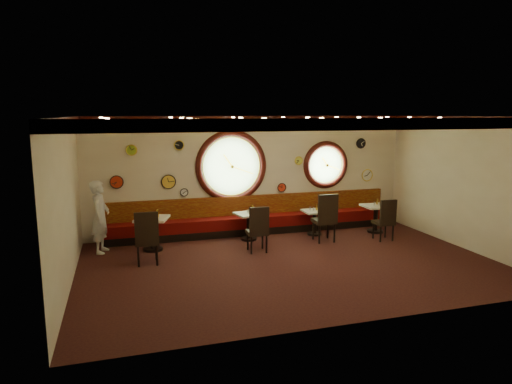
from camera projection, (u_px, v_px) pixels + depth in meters
name	position (u px, v px, depth m)	size (l,w,h in m)	color
floor	(290.00, 264.00, 10.03)	(9.00, 6.00, 0.00)	black
ceiling	(292.00, 117.00, 9.49)	(9.00, 6.00, 0.02)	gold
wall_back	(252.00, 174.00, 12.59)	(9.00, 0.02, 3.20)	beige
wall_front	(362.00, 224.00, 6.93)	(9.00, 0.02, 3.20)	beige
wall_left	(66.00, 204.00, 8.49)	(0.02, 6.00, 3.20)	beige
wall_right	(465.00, 183.00, 11.03)	(0.02, 6.00, 3.20)	beige
molding_back	(253.00, 119.00, 12.29)	(9.00, 0.10, 0.18)	#330C09
molding_front	(365.00, 124.00, 6.72)	(9.00, 0.10, 0.18)	#330C09
molding_left	(63.00, 122.00, 8.25)	(0.10, 6.00, 0.18)	#330C09
molding_right	(468.00, 120.00, 10.76)	(0.10, 6.00, 0.18)	#330C09
banquette_base	(255.00, 230.00, 12.59)	(8.00, 0.55, 0.20)	black
banquette_seat	(255.00, 221.00, 12.54)	(8.00, 0.55, 0.30)	#540707
banquette_back	(253.00, 205.00, 12.68)	(8.00, 0.10, 0.55)	#5F0D07
porthole_left_glass	(231.00, 166.00, 12.38)	(1.66, 1.66, 0.02)	#93C375
porthole_left_frame	(231.00, 166.00, 12.36)	(1.98, 1.98, 0.18)	#330C09
porthole_left_ring	(232.00, 166.00, 12.34)	(1.61, 1.61, 0.03)	yellow
porthole_right_glass	(325.00, 165.00, 13.18)	(1.10, 1.10, 0.02)	#93C375
porthole_right_frame	(326.00, 165.00, 13.16)	(1.38, 1.38, 0.18)	#330C09
porthole_right_ring	(326.00, 165.00, 13.13)	(1.09, 1.09, 0.03)	yellow
wall_clock_0	(184.00, 192.00, 12.09)	(0.20, 0.20, 0.03)	white
wall_clock_1	(179.00, 145.00, 11.85)	(0.24, 0.24, 0.03)	black
wall_clock_2	(361.00, 143.00, 13.35)	(0.28, 0.28, 0.03)	black
wall_clock_3	(367.00, 175.00, 13.58)	(0.34, 0.34, 0.03)	silver
wall_clock_4	(169.00, 182.00, 11.92)	(0.36, 0.36, 0.03)	gold
wall_clock_5	(299.00, 161.00, 12.88)	(0.22, 0.22, 0.03)	#D6DF4A
wall_clock_6	(131.00, 150.00, 11.53)	(0.26, 0.26, 0.03)	#94B424
wall_clock_7	(117.00, 182.00, 11.55)	(0.32, 0.32, 0.03)	red
wall_clock_8	(282.00, 188.00, 12.86)	(0.24, 0.24, 0.03)	red
table_a	(152.00, 230.00, 10.94)	(0.93, 0.93, 0.81)	black
table_b	(249.00, 223.00, 11.86)	(0.76, 0.76, 0.71)	black
table_c	(315.00, 219.00, 12.37)	(0.62, 0.62, 0.68)	black
table_d	(376.00, 215.00, 12.63)	(0.71, 0.71, 0.76)	black
chair_a	(147.00, 235.00, 9.84)	(0.52, 0.52, 0.74)	black
chair_b	(258.00, 226.00, 10.73)	(0.49, 0.49, 0.70)	black
chair_c	(326.00, 215.00, 11.61)	(0.54, 0.54, 0.78)	black
chair_d	(386.00, 217.00, 11.75)	(0.46, 0.46, 0.68)	black
condiment_a_salt	(146.00, 216.00, 10.85)	(0.03, 0.03, 0.09)	silver
condiment_b_salt	(247.00, 211.00, 11.83)	(0.03, 0.03, 0.09)	silver
condiment_c_salt	(310.00, 208.00, 12.36)	(0.03, 0.03, 0.10)	silver
condiment_d_salt	(374.00, 204.00, 12.57)	(0.04, 0.04, 0.10)	silver
condiment_a_pepper	(150.00, 216.00, 10.79)	(0.04, 0.04, 0.11)	silver
condiment_b_pepper	(249.00, 212.00, 11.75)	(0.04, 0.04, 0.10)	silver
condiment_c_pepper	(314.00, 209.00, 12.33)	(0.03, 0.03, 0.09)	silver
condiment_d_pepper	(380.00, 204.00, 12.52)	(0.04, 0.04, 0.10)	silver
condiment_a_bottle	(158.00, 213.00, 10.95)	(0.06, 0.06, 0.18)	gold
condiment_b_bottle	(252.00, 208.00, 11.95)	(0.06, 0.06, 0.18)	yellow
condiment_c_bottle	(317.00, 207.00, 12.36)	(0.05, 0.05, 0.17)	gold
condiment_d_bottle	(377.00, 201.00, 12.70)	(0.05, 0.05, 0.16)	gold
waiter	(100.00, 217.00, 10.73)	(0.63, 0.41, 1.72)	silver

